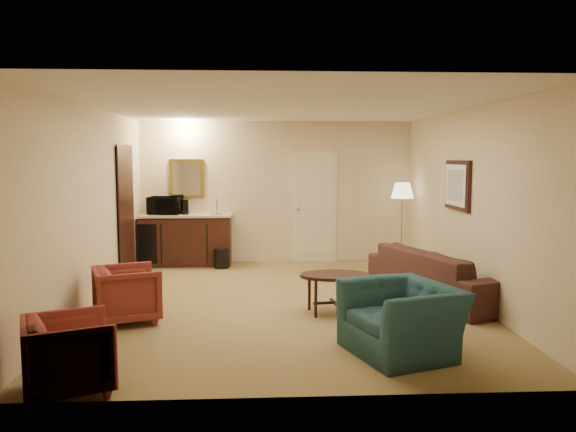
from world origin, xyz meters
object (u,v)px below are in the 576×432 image
waste_bin (221,259)px  microwave (165,203)px  coffee_table (334,293)px  teal_armchair (402,307)px  rose_chair_near (127,291)px  sofa (441,266)px  floor_lamp (402,224)px  wetbar_cabinet (186,240)px  rose_chair_far (69,350)px  coffee_maker (185,207)px

waste_bin → microwave: 1.44m
coffee_table → microwave: microwave is taller
teal_armchair → rose_chair_near: 3.21m
sofa → floor_lamp: (0.05, 2.32, 0.29)m
wetbar_cabinet → sofa: size_ratio=0.70×
waste_bin → microwave: size_ratio=0.58×
wetbar_cabinet → sofa: bearing=-34.8°
waste_bin → microwave: bearing=160.0°
coffee_table → wetbar_cabinet: bearing=124.6°
microwave → waste_bin: bearing=-10.5°
teal_armchair → rose_chair_near: bearing=-132.0°
floor_lamp → waste_bin: floor_lamp is taller
rose_chair_far → floor_lamp: floor_lamp is taller
wetbar_cabinet → sofa: 4.63m
rose_chair_far → coffee_maker: 5.56m
waste_bin → coffee_table: bearing=-61.4°
rose_chair_near → microwave: 3.65m
microwave → coffee_maker: bearing=-0.0°
rose_chair_far → coffee_table: rose_chair_far is taller
wetbar_cabinet → coffee_maker: 0.59m
rose_chair_far → coffee_maker: coffee_maker is taller
wetbar_cabinet → coffee_table: bearing=-55.4°
wetbar_cabinet → coffee_table: 3.97m
teal_armchair → rose_chair_far: bearing=-94.9°
sofa → rose_chair_far: sofa is taller
sofa → waste_bin: 3.92m
wetbar_cabinet → rose_chair_far: (-0.26, -5.52, -0.10)m
teal_armchair → microwave: bearing=-166.6°
teal_armchair → floor_lamp: size_ratio=0.71×
coffee_table → microwave: bearing=128.4°
rose_chair_near → floor_lamp: 5.21m
teal_armchair → waste_bin: 4.90m
sofa → coffee_table: bearing=92.5°
rose_chair_near → floor_lamp: size_ratio=0.49×
wetbar_cabinet → rose_chair_near: size_ratio=2.23×
sofa → microwave: bearing=37.9°
wetbar_cabinet → teal_armchair: teal_armchair is taller
teal_armchair → wetbar_cabinet: bearing=-169.6°
rose_chair_near → microwave: bearing=-18.6°
sofa → microwave: size_ratio=4.08×
floor_lamp → waste_bin: bearing=-180.0°
teal_armchair → rose_chair_far: teal_armchair is taller
waste_bin → rose_chair_near: bearing=-105.7°
coffee_table → coffee_maker: bearing=124.9°
sofa → rose_chair_near: (-4.05, -0.88, -0.09)m
teal_armchair → rose_chair_near: teal_armchair is taller
floor_lamp → coffee_maker: floor_lamp is taller
coffee_table → floor_lamp: floor_lamp is taller
rose_chair_near → microwave: size_ratio=1.28×
sofa → rose_chair_near: 4.14m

